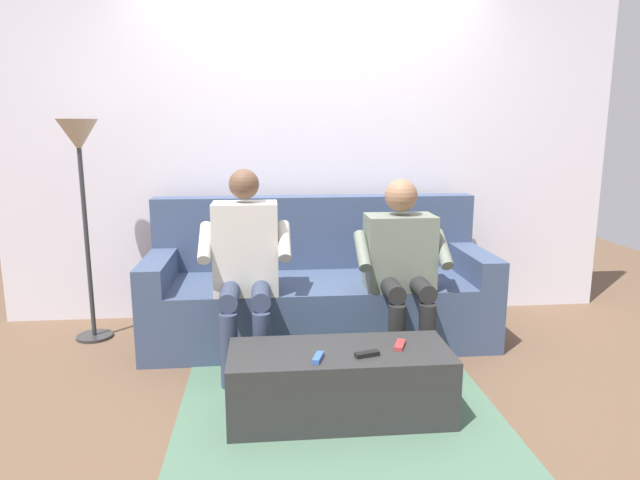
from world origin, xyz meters
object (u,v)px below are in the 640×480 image
Objects in this scene: person_right_seated at (245,259)px; floor_lamp at (80,159)px; couch at (319,291)px; remote_black at (367,354)px; remote_red at (400,345)px; person_left_seated at (402,258)px; remote_blue at (318,358)px; coffee_table at (340,383)px.

floor_lamp reaches higher than person_right_seated.
couch reaches higher than remote_black.
remote_red is 2.37m from floor_lamp.
remote_blue is (0.60, 0.83, -0.27)m from person_left_seated.
person_left_seated is 0.78m from remote_red.
person_right_seated is 0.94m from remote_blue.
person_left_seated is 0.75× the size of floor_lamp.
remote_red is 0.21m from remote_black.
coffee_table is 0.98m from person_left_seated.
person_left_seated is (-0.48, -0.72, 0.46)m from coffee_table.
person_left_seated reaches higher than remote_blue.
remote_blue is 0.44m from remote_red.
couch is 1.93× the size of person_right_seated.
couch reaches higher than remote_red.
coffee_table is 9.14× the size of remote_black.
coffee_table is 2.23m from floor_lamp.
person_left_seated is at bearing -129.73° from remote_black.
person_right_seated is at bearing -55.83° from coffee_table.
floor_lamp is (1.54, -0.10, 0.91)m from couch.
person_right_seated is 9.87× the size of remote_black.
coffee_table is (0.00, 1.12, -0.14)m from couch.
person_left_seated is at bearing 166.25° from floor_lamp.
floor_lamp reaches higher than couch.
remote_red is at bearing 138.54° from person_right_seated.
coffee_table is at bearing 114.08° from remote_red.
person_right_seated reaches higher than remote_blue.
remote_red is at bearing -177.60° from coffee_table.
coffee_table is 0.36m from remote_red.
person_left_seated reaches higher than remote_red.
person_left_seated is 1.06m from remote_blue.
coffee_table is at bearing 90.00° from couch.
person_right_seated is at bearing 154.17° from floor_lamp.
remote_black is (-0.12, 1.21, 0.04)m from couch.
remote_black is at bearing -67.05° from remote_blue.
person_right_seated is 10.46× the size of remote_blue.
couch is 1.24m from remote_blue.
remote_red is (-0.30, -0.01, 0.18)m from coffee_table.
remote_red is (0.17, 0.71, -0.27)m from person_left_seated.
remote_black is (0.36, 0.81, -0.27)m from person_left_seated.
person_left_seated reaches higher than remote_black.
person_left_seated is at bearing -123.36° from coffee_table.
remote_black is at bearing 143.12° from coffee_table.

